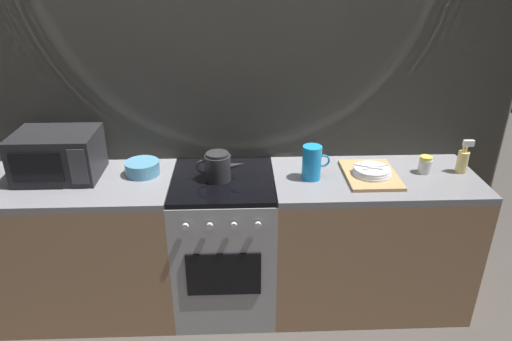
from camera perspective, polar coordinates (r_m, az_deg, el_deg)
name	(u,v)px	position (r m, az deg, el deg)	size (l,w,h in m)	color
ground_plane	(227,300)	(3.19, -3.62, -15.67)	(8.00, 8.00, 0.00)	#47423D
back_wall	(222,112)	(2.87, -4.16, 7.23)	(3.60, 0.05, 2.40)	#B2AD9E
counter_left	(78,247)	(3.08, -21.06, -8.79)	(1.20, 0.60, 0.90)	#997251
stove_unit	(225,244)	(2.91, -3.86, -9.00)	(0.60, 0.63, 0.90)	#9E9EA3
counter_right	(368,240)	(3.02, 13.67, -8.37)	(1.20, 0.60, 0.90)	#997251
microwave	(58,155)	(2.89, -23.23, 1.78)	(0.46, 0.35, 0.27)	black
kettle	(218,167)	(2.64, -4.71, 0.48)	(0.28, 0.15, 0.17)	#262628
mixing_bowl	(142,168)	(2.80, -13.83, 0.32)	(0.20, 0.20, 0.08)	teal
pitcher	(312,162)	(2.66, 6.92, 0.99)	(0.16, 0.11, 0.20)	#198CD8
dish_pile	(371,173)	(2.78, 13.99, -0.29)	(0.30, 0.40, 0.07)	tan
spice_jar	(425,165)	(2.91, 20.12, 0.67)	(0.08, 0.08, 0.10)	silver
spray_bottle	(463,160)	(2.99, 24.15, 1.21)	(0.08, 0.06, 0.20)	#E5CC72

